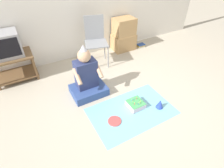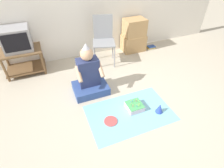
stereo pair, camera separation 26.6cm
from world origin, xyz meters
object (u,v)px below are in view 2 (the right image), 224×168
(book_pile, at_px, (151,48))
(cardboard_box_stack, at_px, (134,36))
(birthday_cake, at_px, (134,106))
(person_seated, at_px, (89,77))
(party_hat_blue, at_px, (160,108))
(tv, at_px, (17,39))
(folding_chair, at_px, (103,37))
(paper_plate, at_px, (111,121))

(book_pile, bearing_deg, cardboard_box_stack, 164.94)
(book_pile, distance_m, birthday_cake, 2.10)
(person_seated, bearing_deg, cardboard_box_stack, 37.87)
(person_seated, height_order, party_hat_blue, person_seated)
(tv, height_order, folding_chair, folding_chair)
(folding_chair, distance_m, cardboard_box_stack, 0.87)
(tv, xyz_separation_m, book_pile, (2.84, -0.10, -0.66))
(tv, bearing_deg, party_hat_blue, -46.45)
(tv, relative_size, book_pile, 2.44)
(person_seated, bearing_deg, party_hat_blue, -46.64)
(tv, bearing_deg, cardboard_box_stack, 0.51)
(party_hat_blue, relative_size, paper_plate, 0.79)
(birthday_cake, bearing_deg, cardboard_box_stack, 63.53)
(person_seated, relative_size, birthday_cake, 3.68)
(birthday_cake, bearing_deg, person_seated, 127.17)
(folding_chair, relative_size, party_hat_blue, 6.34)
(book_pile, relative_size, party_hat_blue, 1.29)
(party_hat_blue, bearing_deg, paper_plate, 172.39)
(cardboard_box_stack, xyz_separation_m, person_seated, (-1.39, -1.08, -0.07))
(birthday_cake, height_order, party_hat_blue, party_hat_blue)
(cardboard_box_stack, bearing_deg, person_seated, -142.13)
(cardboard_box_stack, height_order, paper_plate, cardboard_box_stack)
(cardboard_box_stack, relative_size, book_pile, 3.81)
(book_pile, bearing_deg, person_seated, -152.26)
(folding_chair, distance_m, birthday_cake, 1.62)
(person_seated, bearing_deg, book_pile, 27.74)
(tv, bearing_deg, birthday_cake, -48.70)
(cardboard_box_stack, bearing_deg, birthday_cake, -116.47)
(party_hat_blue, distance_m, paper_plate, 0.77)
(book_pile, height_order, party_hat_blue, party_hat_blue)
(book_pile, distance_m, party_hat_blue, 2.09)
(person_seated, distance_m, party_hat_blue, 1.23)
(cardboard_box_stack, xyz_separation_m, book_pile, (0.44, -0.12, -0.32))
(folding_chair, height_order, birthday_cake, folding_chair)
(book_pile, distance_m, paper_plate, 2.47)
(paper_plate, bearing_deg, book_pile, 44.80)
(folding_chair, distance_m, party_hat_blue, 1.82)
(person_seated, height_order, birthday_cake, person_seated)
(book_pile, xyz_separation_m, person_seated, (-1.83, -0.96, 0.25))
(tv, relative_size, person_seated, 0.54)
(party_hat_blue, bearing_deg, book_pile, 61.58)
(cardboard_box_stack, relative_size, birthday_cake, 3.10)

